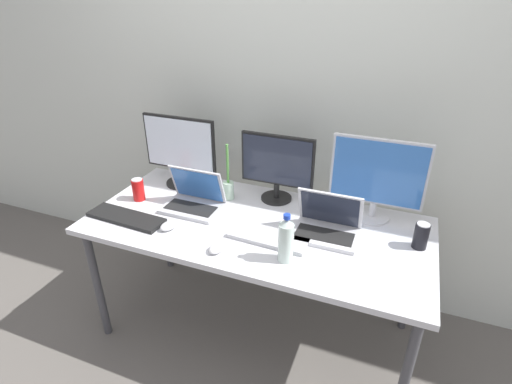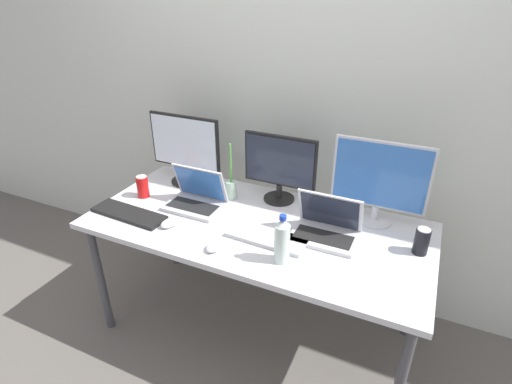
{
  "view_description": "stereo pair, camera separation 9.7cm",
  "coord_description": "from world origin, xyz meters",
  "px_view_note": "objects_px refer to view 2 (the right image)",
  "views": [
    {
      "loc": [
        0.63,
        -1.6,
        1.82
      ],
      "look_at": [
        0.0,
        0.0,
        0.92
      ],
      "focal_mm": 28.0,
      "sensor_mm": 36.0,
      "label": 1
    },
    {
      "loc": [
        0.72,
        -1.56,
        1.82
      ],
      "look_at": [
        0.0,
        0.0,
        0.92
      ],
      "focal_mm": 28.0,
      "sensor_mm": 36.0,
      "label": 2
    }
  ],
  "objects_px": {
    "laptop_secondary": "(326,227)",
    "water_bottle": "(282,241)",
    "laptop_silver": "(196,197)",
    "bamboo_vase": "(231,187)",
    "soda_can_near_keyboard": "(143,187)",
    "keyboard_aux": "(129,214)",
    "monitor_left": "(185,147)",
    "keyboard_main": "(267,237)",
    "monitor_right": "(380,180)",
    "mouse_by_laptop": "(169,223)",
    "soda_can_by_laptop": "(422,241)",
    "mouse_by_keyboard": "(214,246)",
    "work_desk": "(256,233)",
    "monitor_center": "(280,166)"
  },
  "relations": [
    {
      "from": "soda_can_near_keyboard",
      "to": "soda_can_by_laptop",
      "type": "height_order",
      "value": "same"
    },
    {
      "from": "bamboo_vase",
      "to": "keyboard_aux",
      "type": "bearing_deg",
      "value": -135.07
    },
    {
      "from": "soda_can_by_laptop",
      "to": "laptop_secondary",
      "type": "bearing_deg",
      "value": -173.42
    },
    {
      "from": "water_bottle",
      "to": "laptop_silver",
      "type": "bearing_deg",
      "value": 156.44
    },
    {
      "from": "monitor_left",
      "to": "laptop_silver",
      "type": "relative_size",
      "value": 1.47
    },
    {
      "from": "laptop_silver",
      "to": "laptop_secondary",
      "type": "xyz_separation_m",
      "value": [
        0.72,
        0.01,
        -0.0
      ]
    },
    {
      "from": "keyboard_aux",
      "to": "mouse_by_keyboard",
      "type": "xyz_separation_m",
      "value": [
        0.56,
        -0.07,
        0.01
      ]
    },
    {
      "from": "keyboard_main",
      "to": "keyboard_aux",
      "type": "bearing_deg",
      "value": -169.62
    },
    {
      "from": "laptop_secondary",
      "to": "water_bottle",
      "type": "relative_size",
      "value": 1.33
    },
    {
      "from": "keyboard_aux",
      "to": "soda_can_by_laptop",
      "type": "relative_size",
      "value": 3.33
    },
    {
      "from": "water_bottle",
      "to": "soda_can_by_laptop",
      "type": "xyz_separation_m",
      "value": [
        0.54,
        0.32,
        -0.04
      ]
    },
    {
      "from": "work_desk",
      "to": "laptop_silver",
      "type": "bearing_deg",
      "value": 175.59
    },
    {
      "from": "laptop_secondary",
      "to": "bamboo_vase",
      "type": "height_order",
      "value": "bamboo_vase"
    },
    {
      "from": "keyboard_aux",
      "to": "bamboo_vase",
      "type": "height_order",
      "value": "bamboo_vase"
    },
    {
      "from": "monitor_center",
      "to": "mouse_by_keyboard",
      "type": "height_order",
      "value": "monitor_center"
    },
    {
      "from": "monitor_right",
      "to": "laptop_secondary",
      "type": "distance_m",
      "value": 0.35
    },
    {
      "from": "keyboard_main",
      "to": "laptop_secondary",
      "type": "bearing_deg",
      "value": 32.47
    },
    {
      "from": "laptop_silver",
      "to": "mouse_by_keyboard",
      "type": "relative_size",
      "value": 3.15
    },
    {
      "from": "laptop_silver",
      "to": "soda_can_near_keyboard",
      "type": "distance_m",
      "value": 0.34
    },
    {
      "from": "mouse_by_laptop",
      "to": "mouse_by_keyboard",
      "type": "bearing_deg",
      "value": 4.62
    },
    {
      "from": "monitor_right",
      "to": "keyboard_aux",
      "type": "xyz_separation_m",
      "value": [
        -1.18,
        -0.48,
        -0.23
      ]
    },
    {
      "from": "monitor_left",
      "to": "keyboard_main",
      "type": "distance_m",
      "value": 0.81
    },
    {
      "from": "laptop_secondary",
      "to": "water_bottle",
      "type": "height_order",
      "value": "water_bottle"
    },
    {
      "from": "monitor_right",
      "to": "soda_can_by_laptop",
      "type": "relative_size",
      "value": 3.66
    },
    {
      "from": "monitor_right",
      "to": "mouse_by_laptop",
      "type": "distance_m",
      "value": 1.06
    },
    {
      "from": "keyboard_main",
      "to": "keyboard_aux",
      "type": "xyz_separation_m",
      "value": [
        -0.75,
        -0.1,
        0.0
      ]
    },
    {
      "from": "monitor_right",
      "to": "laptop_silver",
      "type": "height_order",
      "value": "monitor_right"
    },
    {
      "from": "bamboo_vase",
      "to": "soda_can_near_keyboard",
      "type": "bearing_deg",
      "value": -157.09
    },
    {
      "from": "monitor_right",
      "to": "laptop_secondary",
      "type": "xyz_separation_m",
      "value": [
        -0.18,
        -0.24,
        -0.18
      ]
    },
    {
      "from": "keyboard_aux",
      "to": "mouse_by_keyboard",
      "type": "height_order",
      "value": "mouse_by_keyboard"
    },
    {
      "from": "laptop_secondary",
      "to": "mouse_by_keyboard",
      "type": "relative_size",
      "value": 3.17
    },
    {
      "from": "monitor_right",
      "to": "mouse_by_laptop",
      "type": "xyz_separation_m",
      "value": [
        -0.92,
        -0.48,
        -0.22
      ]
    },
    {
      "from": "mouse_by_keyboard",
      "to": "bamboo_vase",
      "type": "xyz_separation_m",
      "value": [
        -0.16,
        0.47,
        0.05
      ]
    },
    {
      "from": "monitor_left",
      "to": "bamboo_vase",
      "type": "height_order",
      "value": "monitor_left"
    },
    {
      "from": "monitor_center",
      "to": "monitor_right",
      "type": "height_order",
      "value": "monitor_right"
    },
    {
      "from": "work_desk",
      "to": "keyboard_aux",
      "type": "height_order",
      "value": "keyboard_aux"
    },
    {
      "from": "laptop_secondary",
      "to": "water_bottle",
      "type": "xyz_separation_m",
      "value": [
        -0.12,
        -0.27,
        0.05
      ]
    },
    {
      "from": "keyboard_main",
      "to": "keyboard_aux",
      "type": "height_order",
      "value": "same"
    },
    {
      "from": "monitor_left",
      "to": "mouse_by_keyboard",
      "type": "height_order",
      "value": "monitor_left"
    },
    {
      "from": "water_bottle",
      "to": "soda_can_near_keyboard",
      "type": "bearing_deg",
      "value": 166.3
    },
    {
      "from": "monitor_right",
      "to": "keyboard_aux",
      "type": "relative_size",
      "value": 1.1
    },
    {
      "from": "work_desk",
      "to": "keyboard_main",
      "type": "xyz_separation_m",
      "value": [
        0.11,
        -0.11,
        0.07
      ]
    },
    {
      "from": "mouse_by_laptop",
      "to": "water_bottle",
      "type": "height_order",
      "value": "water_bottle"
    },
    {
      "from": "monitor_center",
      "to": "laptop_secondary",
      "type": "xyz_separation_m",
      "value": [
        0.34,
        -0.25,
        -0.16
      ]
    },
    {
      "from": "monitor_right",
      "to": "keyboard_main",
      "type": "bearing_deg",
      "value": -138.84
    },
    {
      "from": "monitor_center",
      "to": "keyboard_main",
      "type": "xyz_separation_m",
      "value": [
        0.09,
        -0.39,
        -0.2
      ]
    },
    {
      "from": "monitor_left",
      "to": "laptop_silver",
      "type": "bearing_deg",
      "value": -47.83
    },
    {
      "from": "mouse_by_keyboard",
      "to": "monitor_center",
      "type": "bearing_deg",
      "value": 81.87
    },
    {
      "from": "work_desk",
      "to": "water_bottle",
      "type": "height_order",
      "value": "water_bottle"
    },
    {
      "from": "water_bottle",
      "to": "monitor_center",
      "type": "bearing_deg",
      "value": 113.01
    }
  ]
}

